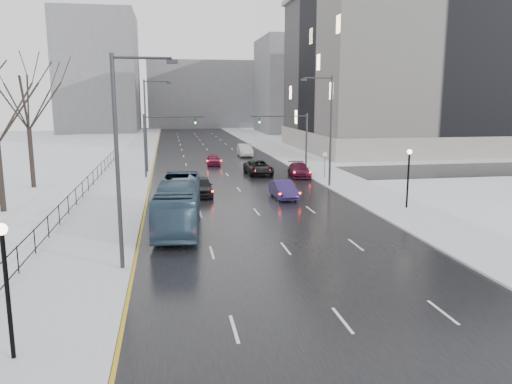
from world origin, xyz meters
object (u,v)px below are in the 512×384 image
sedan_right_near (283,190)px  streetlight_r_mid (329,126)px  tree_park_e (34,188)px  lamppost_l (5,272)px  lamppost_r_mid (409,170)px  sedan_center_far (213,159)px  streetlight_l_near (122,153)px  sedan_right_distant (245,150)px  tree_park_d (4,213)px  mast_signal_right (297,136)px  sedan_right_cross (258,168)px  bus (179,204)px  sedan_right_far (299,170)px  sedan_center_near (201,186)px  no_uturn_sign (325,157)px  mast_signal_left (155,138)px  streetlight_l_far (148,121)px

sedan_right_near → streetlight_r_mid: bearing=39.1°
tree_park_e → lamppost_l: size_ratio=3.15×
tree_park_e → lamppost_r_mid: (29.20, -14.00, 2.94)m
tree_park_e → lamppost_r_mid: size_ratio=3.15×
sedan_right_near → sedan_center_far: size_ratio=1.09×
streetlight_l_near → sedan_right_distant: bearing=74.5°
lamppost_l → sedan_center_far: 46.23m
lamppost_l → streetlight_l_near: bearing=70.5°
tree_park_d → mast_signal_right: mast_signal_right is taller
tree_park_d → sedan_right_cross: tree_park_d is taller
bus → sedan_center_far: bus is taller
tree_park_e → sedan_right_far: (25.40, 2.28, 0.74)m
streetlight_l_near → mast_signal_right: size_ratio=1.54×
sedan_center_near → mast_signal_right: bearing=44.4°
tree_park_d → tree_park_e: bearing=92.3°
sedan_center_far → lamppost_r_mid: bearing=-64.2°
tree_park_e → lamppost_r_mid: 32.52m
no_uturn_sign → sedan_center_near: (-12.70, -6.21, -1.47)m
no_uturn_sign → lamppost_r_mid: bearing=-82.7°
sedan_center_near → sedan_right_near: bearing=-17.9°
mast_signal_right → sedan_center_far: size_ratio=1.65×
tree_park_d → lamppost_l: tree_park_d is taller
tree_park_e → mast_signal_left: (10.87, 4.00, 4.11)m
streetlight_r_mid → sedan_right_far: size_ratio=2.06×
tree_park_e → lamppost_l: (7.20, -32.00, 2.94)m
streetlight_l_near → sedan_right_far: size_ratio=2.06×
sedan_right_near → mast_signal_left: bearing=127.9°
streetlight_l_far → lamppost_l: 40.19m
tree_park_e → streetlight_r_mid: streetlight_r_mid is taller
streetlight_r_mid → sedan_center_near: bearing=-169.3°
streetlight_r_mid → sedan_center_far: streetlight_r_mid is taller
streetlight_l_near → sedan_right_far: bearing=59.7°
mast_signal_right → mast_signal_left: (-14.65, 0.00, 0.00)m
mast_signal_right → sedan_right_distant: (-2.83, 17.75, -3.22)m
no_uturn_sign → sedan_right_far: bearing=131.2°
mast_signal_left → sedan_right_far: 15.01m
streetlight_l_far → mast_signal_left: size_ratio=1.54×
streetlight_l_far → sedan_right_cross: (11.46, -3.53, -4.83)m
streetlight_r_mid → sedan_right_distant: bearing=98.1°
streetlight_l_near → sedan_center_far: 38.07m
bus → sedan_right_far: (12.75, 18.47, -0.78)m
sedan_right_cross → streetlight_r_mid: bearing=-62.1°
sedan_center_far → lamppost_l: bearing=-100.5°
streetlight_l_far → lamppost_r_mid: streetlight_l_far is taller
lamppost_r_mid → sedan_right_far: bearing=103.1°
streetlight_l_near → sedan_right_cross: bearing=68.1°
sedan_right_near → sedan_center_far: (-3.72, 21.48, -0.04)m
streetlight_r_mid → no_uturn_sign: (1.03, 4.00, -3.32)m
bus → sedan_right_distant: size_ratio=2.06×
lamppost_l → no_uturn_sign: 37.85m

